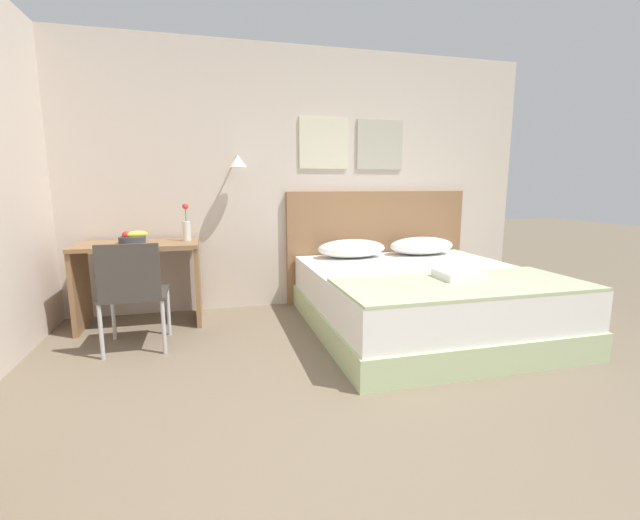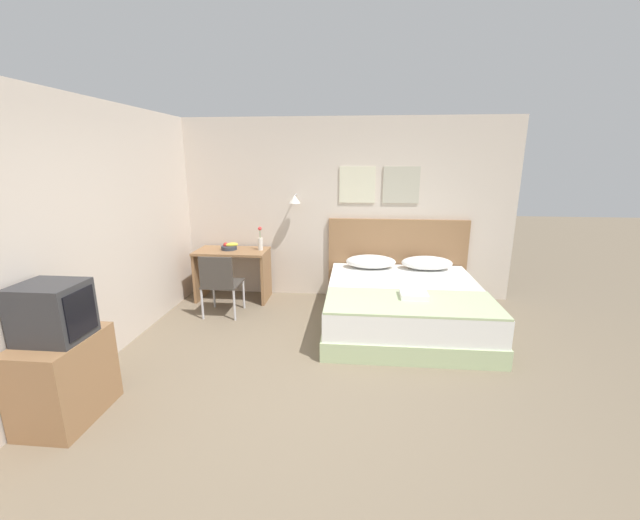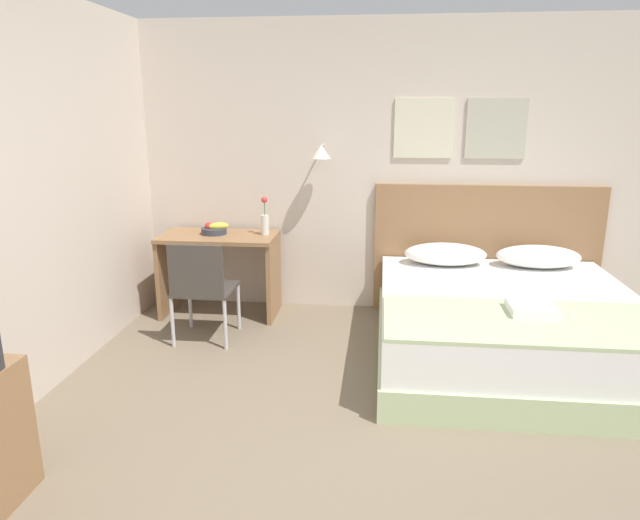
{
  "view_description": "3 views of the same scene",
  "coord_description": "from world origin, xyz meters",
  "views": [
    {
      "loc": [
        -0.86,
        -1.61,
        1.28
      ],
      "look_at": [
        0.04,
        1.8,
        0.65
      ],
      "focal_mm": 24.0,
      "sensor_mm": 36.0,
      "label": 1
    },
    {
      "loc": [
        0.35,
        -2.99,
        2.08
      ],
      "look_at": [
        -0.05,
        1.34,
        0.94
      ],
      "focal_mm": 22.0,
      "sensor_mm": 36.0,
      "label": 2
    },
    {
      "loc": [
        -0.01,
        -2.44,
        1.88
      ],
      "look_at": [
        -0.49,
        2.05,
        0.67
      ],
      "focal_mm": 32.0,
      "sensor_mm": 36.0,
      "label": 3
    }
  ],
  "objects": [
    {
      "name": "fruit_bowl",
      "position": [
        -1.52,
        2.52,
        0.8
      ],
      "size": [
        0.26,
        0.23,
        0.11
      ],
      "color": "#333842",
      "rests_on": "desk"
    },
    {
      "name": "bed",
      "position": [
        0.97,
        1.73,
        0.26
      ],
      "size": [
        1.93,
        2.08,
        0.53
      ],
      "color": "#B2C693",
      "rests_on": "ground_plane"
    },
    {
      "name": "folded_towel_near_foot",
      "position": [
        1.01,
        1.27,
        0.58
      ],
      "size": [
        0.3,
        0.29,
        0.06
      ],
      "color": "white",
      "rests_on": "throw_blanket"
    },
    {
      "name": "desk",
      "position": [
        -1.47,
        2.5,
        0.52
      ],
      "size": [
        1.05,
        0.58,
        0.76
      ],
      "color": "#8E6642",
      "rests_on": "ground_plane"
    },
    {
      "name": "ground_plane",
      "position": [
        0.0,
        0.0,
        0.0
      ],
      "size": [
        24.0,
        24.0,
        0.0
      ],
      "primitive_type": "plane",
      "color": "#756651"
    },
    {
      "name": "pillow_right",
      "position": [
        1.37,
        2.53,
        0.63
      ],
      "size": [
        0.72,
        0.39,
        0.19
      ],
      "color": "white",
      "rests_on": "bed"
    },
    {
      "name": "wall_back",
      "position": [
        0.01,
        2.86,
        1.33
      ],
      "size": [
        5.26,
        0.31,
        2.65
      ],
      "color": "beige",
      "rests_on": "ground_plane"
    },
    {
      "name": "headboard",
      "position": [
        0.97,
        2.8,
        0.6
      ],
      "size": [
        2.05,
        0.06,
        1.2
      ],
      "color": "#8E6642",
      "rests_on": "ground_plane"
    },
    {
      "name": "flower_vase",
      "position": [
        -1.05,
        2.54,
        0.89
      ],
      "size": [
        0.07,
        0.07,
        0.35
      ],
      "color": "silver",
      "rests_on": "desk"
    },
    {
      "name": "desk_chair",
      "position": [
        -1.43,
        1.8,
        0.5
      ],
      "size": [
        0.47,
        0.47,
        0.86
      ],
      "color": "#3D3833",
      "rests_on": "ground_plane"
    },
    {
      "name": "throw_blanket",
      "position": [
        0.97,
        1.13,
        0.54
      ],
      "size": [
        1.87,
        0.83,
        0.02
      ],
      "color": "#B2C693",
      "rests_on": "bed"
    },
    {
      "name": "pillow_left",
      "position": [
        0.57,
        2.53,
        0.63
      ],
      "size": [
        0.72,
        0.39,
        0.19
      ],
      "color": "white",
      "rests_on": "bed"
    }
  ]
}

